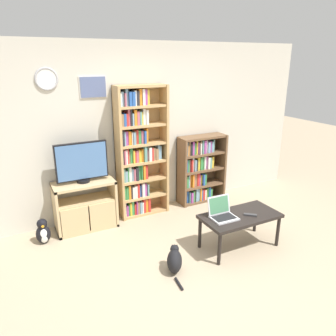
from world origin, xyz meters
TOP-DOWN VIEW (x-y plane):
  - ground_plane at (0.00, 0.00)m, footprint 18.00×18.00m
  - wall_back at (-0.01, 1.98)m, footprint 5.95×0.09m
  - tv_stand at (-0.99, 1.70)m, footprint 0.85×0.41m
  - television at (-0.99, 1.73)m, footprint 0.71×0.18m
  - bookshelf_tall at (-0.12, 1.80)m, footprint 0.77×0.29m
  - bookshelf_short at (0.96, 1.80)m, footprint 0.81×0.30m
  - coffee_table at (0.65, 0.30)m, footprint 1.01×0.51m
  - laptop at (0.40, 0.36)m, footprint 0.32×0.29m
  - remote_near_laptop at (0.75, 0.23)m, footprint 0.15×0.14m
  - cat at (-0.34, 0.22)m, footprint 0.30×0.52m
  - penguin_figurine at (-1.61, 1.55)m, footprint 0.19×0.17m

SIDE VIEW (x-z plane):
  - ground_plane at x=0.00m, z-range 0.00..0.00m
  - cat at x=-0.34m, z-range -0.02..0.29m
  - penguin_figurine at x=-1.61m, z-range -0.02..0.34m
  - tv_stand at x=-0.99m, z-range 0.00..0.70m
  - coffee_table at x=0.65m, z-range 0.18..0.64m
  - remote_near_laptop at x=0.75m, z-range 0.46..0.48m
  - laptop at x=0.40m, z-range 0.39..0.65m
  - bookshelf_short at x=0.96m, z-range 0.00..1.14m
  - bookshelf_tall at x=-0.12m, z-range -0.01..1.99m
  - television at x=-0.99m, z-range 0.71..1.28m
  - wall_back at x=-0.01m, z-range 0.01..2.61m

